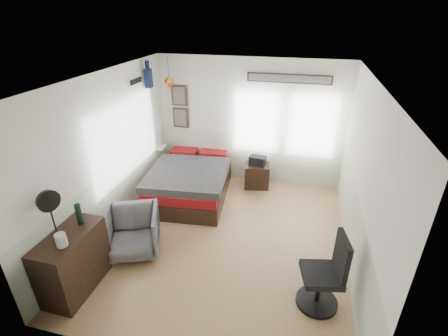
{
  "coord_description": "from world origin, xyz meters",
  "views": [
    {
      "loc": [
        1.08,
        -4.31,
        3.57
      ],
      "look_at": [
        -0.1,
        0.4,
        1.15
      ],
      "focal_mm": 26.0,
      "sensor_mm": 36.0,
      "label": 1
    }
  ],
  "objects_px": {
    "armchair": "(133,232)",
    "dresser": "(74,262)",
    "nightstand": "(257,175)",
    "bed": "(191,181)",
    "task_chair": "(325,278)"
  },
  "relations": [
    {
      "from": "armchair",
      "to": "task_chair",
      "type": "height_order",
      "value": "task_chair"
    },
    {
      "from": "bed",
      "to": "nightstand",
      "type": "xyz_separation_m",
      "value": [
        1.28,
        0.71,
        -0.07
      ]
    },
    {
      "from": "armchair",
      "to": "nightstand",
      "type": "xyz_separation_m",
      "value": [
        1.59,
        2.59,
        -0.11
      ]
    },
    {
      "from": "nightstand",
      "to": "bed",
      "type": "bearing_deg",
      "value": -160.64
    },
    {
      "from": "bed",
      "to": "nightstand",
      "type": "bearing_deg",
      "value": 23.32
    },
    {
      "from": "bed",
      "to": "dresser",
      "type": "bearing_deg",
      "value": -110.33
    },
    {
      "from": "armchair",
      "to": "dresser",
      "type": "bearing_deg",
      "value": -136.82
    },
    {
      "from": "bed",
      "to": "task_chair",
      "type": "height_order",
      "value": "task_chair"
    },
    {
      "from": "armchair",
      "to": "nightstand",
      "type": "bearing_deg",
      "value": 36.53
    },
    {
      "from": "dresser",
      "to": "nightstand",
      "type": "height_order",
      "value": "dresser"
    },
    {
      "from": "bed",
      "to": "dresser",
      "type": "distance_m",
      "value": 2.85
    },
    {
      "from": "armchair",
      "to": "nightstand",
      "type": "relative_size",
      "value": 1.56
    },
    {
      "from": "nightstand",
      "to": "task_chair",
      "type": "relative_size",
      "value": 0.48
    },
    {
      "from": "bed",
      "to": "nightstand",
      "type": "relative_size",
      "value": 4.26
    },
    {
      "from": "dresser",
      "to": "task_chair",
      "type": "relative_size",
      "value": 0.91
    }
  ]
}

